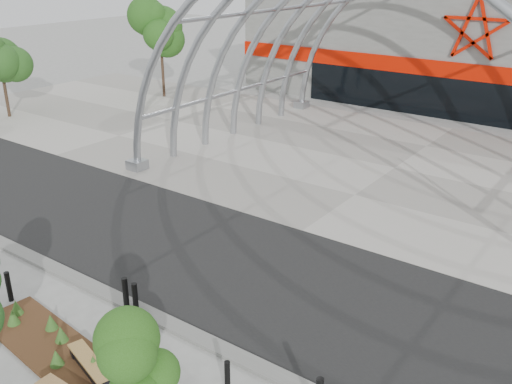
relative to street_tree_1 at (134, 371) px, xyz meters
name	(u,v)px	position (x,y,z in m)	size (l,w,h in m)	color
ground	(173,320)	(-2.82, 3.86, -2.19)	(140.00, 140.00, 0.00)	gray
road	(247,269)	(-2.82, 7.36, -2.18)	(140.00, 7.00, 0.02)	black
forecourt	(395,168)	(-2.82, 19.36, -2.17)	(60.00, 17.00, 0.04)	gray
kerb	(167,322)	(-2.82, 3.61, -2.13)	(60.00, 0.50, 0.12)	slate
arena_building	(505,43)	(-2.82, 37.31, 1.80)	(34.00, 15.24, 8.00)	slate
vault_canopy	(395,168)	(-2.82, 19.36, -2.18)	(20.80, 15.80, 20.36)	#95999F
planting_bed	(49,342)	(-4.66, 1.09, -2.06)	(5.26, 2.11, 0.54)	#3E2615
street_tree_1	(134,371)	(0.00, 0.00, 0.00)	(1.29, 1.29, 3.05)	black
bench_0	(90,366)	(-2.93, 1.04, -2.01)	(1.88, 0.88, 0.39)	black
bollard_0	(9,287)	(-7.44, 1.73, -1.71)	(0.15, 0.15, 0.97)	black
bollard_1	(126,294)	(-4.26, 3.44, -1.66)	(0.17, 0.17, 1.06)	black
bollard_2	(135,299)	(-3.89, 3.46, -1.69)	(0.16, 0.16, 1.01)	black
bollard_3	(227,377)	(0.23, 2.52, -1.76)	(0.14, 0.14, 0.86)	black
bg_tree_0	(160,32)	(-22.82, 23.86, 2.44)	(3.00, 3.00, 6.45)	black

